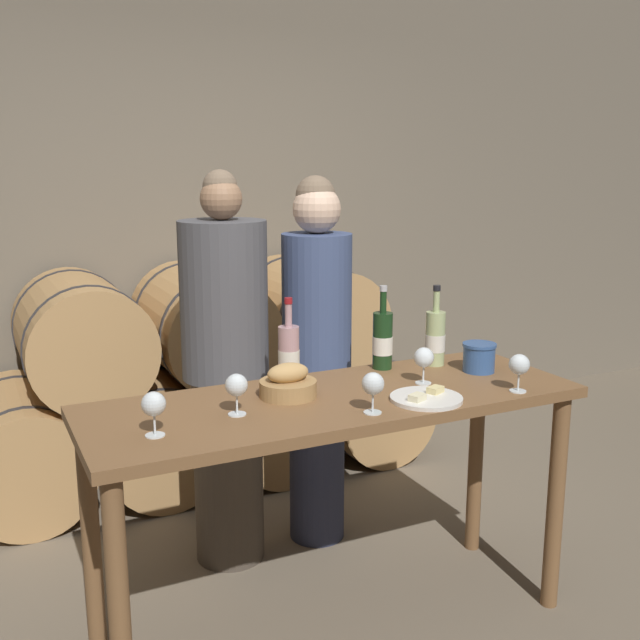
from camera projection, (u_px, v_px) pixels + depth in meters
ground_plane at (334, 625)px, 2.81m from camera, size 10.00×10.00×0.00m
stone_wall_back at (170, 180)px, 4.35m from camera, size 10.00×0.12×3.20m
barrel_stack at (204, 381)px, 4.09m from camera, size 2.50×0.87×1.16m
tasting_table at (335, 431)px, 2.65m from camera, size 1.77×0.61×0.90m
person_left at (226, 371)px, 3.14m from camera, size 0.36×0.36×1.68m
person_right at (317, 357)px, 3.31m from camera, size 0.31×0.31×1.65m
wine_bottle_red at (383, 340)px, 2.95m from camera, size 0.08×0.08×0.33m
wine_bottle_white at (435, 338)px, 3.01m from camera, size 0.08×0.08×0.33m
wine_bottle_rose at (289, 353)px, 2.78m from camera, size 0.08×0.08×0.32m
blue_crock at (479, 356)px, 2.92m from camera, size 0.13×0.13×0.11m
bread_basket at (288, 384)px, 2.61m from camera, size 0.20×0.20×0.12m
cheese_plate at (426, 398)px, 2.58m from camera, size 0.25×0.25×0.04m
wine_glass_far_left at (154, 405)px, 2.23m from camera, size 0.07×0.07×0.14m
wine_glass_left at (236, 386)px, 2.41m from camera, size 0.07×0.07×0.14m
wine_glass_center at (373, 385)px, 2.43m from camera, size 0.07×0.07×0.14m
wine_glass_right at (424, 358)px, 2.75m from camera, size 0.07×0.07×0.14m
wine_glass_far_right at (519, 365)px, 2.66m from camera, size 0.07×0.07×0.14m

